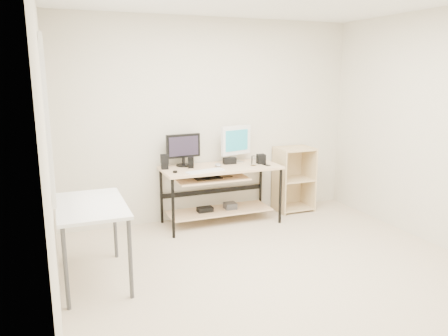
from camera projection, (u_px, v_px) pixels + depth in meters
room at (272, 141)px, 3.89m from camera, size 4.01×4.01×2.62m
desk at (219, 183)px, 5.56m from camera, size 1.50×0.65×0.75m
side_table at (91, 212)px, 3.98m from camera, size 0.60×1.00×0.75m
shelf_unit at (292, 178)px, 6.15m from camera, size 0.50×0.40×0.90m
black_monitor at (183, 148)px, 5.50m from camera, size 0.45×0.19×0.41m
white_imac at (236, 141)px, 5.73m from camera, size 0.45×0.16×0.49m
keyboard at (205, 171)px, 5.23m from camera, size 0.49×0.22×0.02m
mouse at (218, 165)px, 5.51m from camera, size 0.08×0.13×0.04m
center_speaker at (230, 161)px, 5.67m from camera, size 0.17×0.08×0.08m
speaker_left at (165, 161)px, 5.36m from camera, size 0.10×0.10×0.18m
speaker_right at (261, 159)px, 5.69m from camera, size 0.11×0.11×0.12m
audio_controller at (191, 163)px, 5.41m from camera, size 0.08×0.06×0.14m
volume_puck at (175, 172)px, 5.18m from camera, size 0.07×0.07×0.02m
smartphone at (266, 165)px, 5.60m from camera, size 0.07×0.12×0.01m
coaster at (253, 165)px, 5.58m from camera, size 0.09×0.09×0.01m
drinking_glass at (253, 161)px, 5.56m from camera, size 0.07×0.07×0.12m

